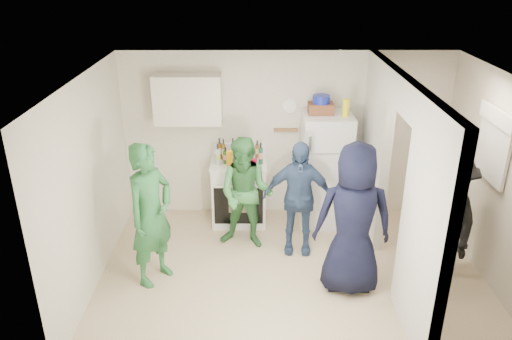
{
  "coord_description": "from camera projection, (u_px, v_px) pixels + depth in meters",
  "views": [
    {
      "loc": [
        -0.47,
        -5.31,
        3.73
      ],
      "look_at": [
        -0.45,
        0.4,
        1.25
      ],
      "focal_mm": 35.0,
      "sensor_mm": 36.0,
      "label": 1
    }
  ],
  "objects": [
    {
      "name": "partition_pier_back",
      "position": [
        375.0,
        150.0,
        6.87
      ],
      "size": [
        0.12,
        1.2,
        2.5
      ],
      "primitive_type": "cube",
      "color": "silver",
      "rests_on": "floor"
    },
    {
      "name": "bottle_a",
      "position": [
        220.0,
        148.0,
        7.26
      ],
      "size": [
        0.06,
        0.06,
        0.32
      ],
      "primitive_type": "cylinder",
      "color": "brown",
      "rests_on": "stove"
    },
    {
      "name": "wall_right",
      "position": [
        498.0,
        183.0,
        5.87
      ],
      "size": [
        0.0,
        3.4,
        3.4
      ],
      "primitive_type": "plane",
      "rotation": [
        1.57,
        0.0,
        -1.57
      ],
      "color": "silver",
      "rests_on": "floor"
    },
    {
      "name": "bottle_d",
      "position": [
        239.0,
        153.0,
        7.11
      ],
      "size": [
        0.06,
        0.06,
        0.31
      ],
      "primitive_type": "cylinder",
      "color": "maroon",
      "rests_on": "stove"
    },
    {
      "name": "wall_back",
      "position": [
        286.0,
        135.0,
        7.42
      ],
      "size": [
        4.8,
        0.0,
        4.8
      ],
      "primitive_type": "plane",
      "rotation": [
        1.57,
        0.0,
        0.0
      ],
      "color": "silver",
      "rests_on": "floor"
    },
    {
      "name": "floor",
      "position": [
        291.0,
        272.0,
        6.36
      ],
      "size": [
        4.8,
        4.8,
        0.0
      ],
      "primitive_type": "plane",
      "color": "#C6B68B",
      "rests_on": "ground"
    },
    {
      "name": "bottle_h",
      "position": [
        218.0,
        154.0,
        7.06
      ],
      "size": [
        0.07,
        0.07,
        0.32
      ],
      "primitive_type": "cylinder",
      "color": "#AFB5BC",
      "rests_on": "stove"
    },
    {
      "name": "bottle_e",
      "position": [
        246.0,
        148.0,
        7.34
      ],
      "size": [
        0.07,
        0.07,
        0.27
      ],
      "primitive_type": "cylinder",
      "color": "silver",
      "rests_on": "stove"
    },
    {
      "name": "wall_left",
      "position": [
        90.0,
        184.0,
        5.85
      ],
      "size": [
        0.0,
        3.4,
        3.4
      ],
      "primitive_type": "plane",
      "rotation": [
        1.57,
        0.0,
        1.57
      ],
      "color": "silver",
      "rests_on": "floor"
    },
    {
      "name": "nook_window",
      "position": [
        495.0,
        145.0,
        5.89
      ],
      "size": [
        0.03,
        0.7,
        0.8
      ],
      "primitive_type": "cube",
      "color": "black",
      "rests_on": "wall_right"
    },
    {
      "name": "ceiling",
      "position": [
        298.0,
        78.0,
        5.36
      ],
      "size": [
        4.8,
        4.8,
        0.0
      ],
      "primitive_type": "plane",
      "rotation": [
        3.14,
        0.0,
        0.0
      ],
      "color": "white",
      "rests_on": "wall_back"
    },
    {
      "name": "bottle_j",
      "position": [
        261.0,
        153.0,
        7.08
      ],
      "size": [
        0.06,
        0.06,
        0.32
      ],
      "primitive_type": "cylinder",
      "color": "#1D563B",
      "rests_on": "stove"
    },
    {
      "name": "red_cup",
      "position": [
        254.0,
        163.0,
        7.02
      ],
      "size": [
        0.09,
        0.09,
        0.12
      ],
      "primitive_type": "cylinder",
      "color": "red",
      "rests_on": "stove"
    },
    {
      "name": "fridge",
      "position": [
        325.0,
        170.0,
        7.25
      ],
      "size": [
        0.69,
        0.67,
        1.68
      ],
      "primitive_type": "cube",
      "color": "silver",
      "rests_on": "floor"
    },
    {
      "name": "yellow_cup_stack_stove",
      "position": [
        230.0,
        159.0,
        6.97
      ],
      "size": [
        0.09,
        0.09,
        0.25
      ],
      "primitive_type": "cylinder",
      "color": "#FFAB15",
      "rests_on": "stove"
    },
    {
      "name": "blue_bowl",
      "position": [
        321.0,
        99.0,
        6.88
      ],
      "size": [
        0.24,
        0.24,
        0.11
      ],
      "primitive_type": "cylinder",
      "color": "#152196",
      "rests_on": "wicker_basket"
    },
    {
      "name": "stove",
      "position": [
        239.0,
        191.0,
        7.42
      ],
      "size": [
        0.81,
        0.67,
        0.96
      ],
      "primitive_type": "cube",
      "color": "white",
      "rests_on": "floor"
    },
    {
      "name": "bottle_b",
      "position": [
        225.0,
        155.0,
        7.11
      ],
      "size": [
        0.07,
        0.07,
        0.25
      ],
      "primitive_type": "cylinder",
      "color": "#2A551C",
      "rests_on": "stove"
    },
    {
      "name": "person_nook",
      "position": [
        448.0,
        215.0,
        6.08
      ],
      "size": [
        0.7,
        1.09,
        1.6
      ],
      "primitive_type": "imported",
      "rotation": [
        0.0,
        0.0,
        -1.46
      ],
      "color": "black",
      "rests_on": "floor"
    },
    {
      "name": "partition_header",
      "position": [
        407.0,
        96.0,
        5.45
      ],
      "size": [
        0.12,
        1.0,
        0.4
      ],
      "primitive_type": "cube",
      "color": "silver",
      "rests_on": "partition_pier_back"
    },
    {
      "name": "wall_front",
      "position": [
        309.0,
        267.0,
        4.3
      ],
      "size": [
        4.8,
        0.0,
        4.8
      ],
      "primitive_type": "plane",
      "rotation": [
        -1.57,
        0.0,
        0.0
      ],
      "color": "silver",
      "rests_on": "floor"
    },
    {
      "name": "upper_cabinet",
      "position": [
        188.0,
        99.0,
        7.01
      ],
      "size": [
        0.95,
        0.34,
        0.7
      ],
      "primitive_type": "cube",
      "color": "silver",
      "rests_on": "wall_back"
    },
    {
      "name": "yellow_cup_stack_top",
      "position": [
        346.0,
        108.0,
        6.78
      ],
      "size": [
        0.09,
        0.09,
        0.25
      ],
      "primitive_type": "cylinder",
      "color": "yellow",
      "rests_on": "fridge"
    },
    {
      "name": "bottle_l",
      "position": [
        249.0,
        157.0,
        7.04
      ],
      "size": [
        0.07,
        0.07,
        0.26
      ],
      "primitive_type": "cylinder",
      "color": "gray",
      "rests_on": "stove"
    },
    {
      "name": "wall_clock",
      "position": [
        290.0,
        106.0,
        7.22
      ],
      "size": [
        0.22,
        0.02,
        0.22
      ],
      "primitive_type": "cylinder",
      "rotation": [
        1.57,
        0.0,
        0.0
      ],
      "color": "white",
      "rests_on": "wall_back"
    },
    {
      "name": "bottle_k",
      "position": [
        224.0,
        150.0,
        7.22
      ],
      "size": [
        0.06,
        0.06,
        0.32
      ],
      "primitive_type": "cylinder",
      "color": "brown",
      "rests_on": "stove"
    },
    {
      "name": "person_green_center",
      "position": [
        246.0,
        194.0,
        6.66
      ],
      "size": [
        0.88,
        0.75,
        1.56
      ],
      "primitive_type": "imported",
      "rotation": [
        0.0,
        0.0,
        -0.24
      ],
      "color": "#3C8A4C",
      "rests_on": "floor"
    },
    {
      "name": "bottle_c",
      "position": [
        233.0,
        148.0,
        7.3
      ],
      "size": [
        0.06,
        0.06,
        0.31
      ],
      "primitive_type": "cylinder",
      "color": "#9598A2",
      "rests_on": "stove"
    },
    {
      "name": "bottle_i",
      "position": [
        243.0,
        150.0,
        7.28
      ],
      "size": [
        0.07,
        0.07,
        0.26
      ],
      "primitive_type": "cylinder",
      "color": "#5A2E0F",
      "rests_on": "stove"
    },
    {
      "name": "person_green_left",
      "position": [
        151.0,
        215.0,
        5.89
      ],
      "size": [
        0.72,
        0.78,
        1.79
      ],
      "primitive_type": "imported",
      "rotation": [
        0.0,
        0.0,
        0.99
      ],
      "color": "#2C7037",
      "rests_on": "floor"
    },
    {
      "name": "nook_valance",
      "position": [
        497.0,
        117.0,
        5.75
      ],
      "size": [
        0.04,
        0.82,
        0.18
      ],
      "primitive_type": "cube",
      "color": "white",
      "rests_on": "wall_right"
    },
    {
      "name": "person_denim",
      "position": [
        298.0,
        198.0,
        6.54
      ],
      "size": [
        0.95,
        0.45,
        1.57
      ],
      "primitive_type": "imported",
      "rotation": [
        0.0,
        0.0,
        -0.08
      ],
      "color": "#374A78",
      "rests_on": "floor"
    },
    {
      "name": "bottle_f",
      "position": [
        251.0,
        151.0,
        7.2
      ],
      "size": [
        0.06,
        0.06,
        0.3
      ],
      "primitive_type": "cylinder",
      "color": "#143716",
      "rests_on": "stove"
    },
    {
      "name": "wicker_basket",
      "position": [
        321.0,
        108.0,
        6.93
      ],
      "size": [
        0.35,
        0.25,
        0.15
      ],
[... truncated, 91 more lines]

